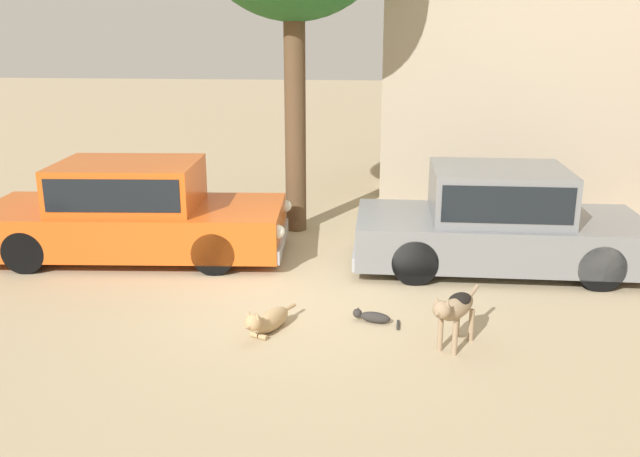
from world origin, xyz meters
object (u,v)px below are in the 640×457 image
Objects in this scene: parked_sedan_nearest at (132,210)px; parked_sedan_second at (498,219)px; stray_dog_spotted at (455,308)px; stray_dog_tan at (268,321)px; stray_cat at (373,317)px.

parked_sedan_second reaches higher than parked_sedan_nearest.
parked_sedan_second is 4.41× the size of stray_dog_spotted.
stray_dog_spotted is 1.03× the size of stray_dog_tan.
parked_sedan_second is at bearing 156.42° from stray_dog_tan.
stray_dog_spotted is at bearing -107.59° from parked_sedan_second.
parked_sedan_nearest is 5.48m from parked_sedan_second.
stray_dog_spotted is at bearing 161.90° from stray_cat.
parked_sedan_second reaches higher than stray_dog_tan.
parked_sedan_nearest reaches higher than stray_dog_spotted.
stray_cat is at bearing -34.52° from parked_sedan_nearest.
parked_sedan_nearest is 4.37m from stray_cat.
parked_sedan_second reaches higher than stray_dog_spotted.
stray_cat is (-1.75, -2.16, -0.66)m from parked_sedan_second.
stray_dog_spotted reaches higher than stray_dog_tan.
stray_dog_tan is (-2.95, -2.58, -0.58)m from parked_sedan_second.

